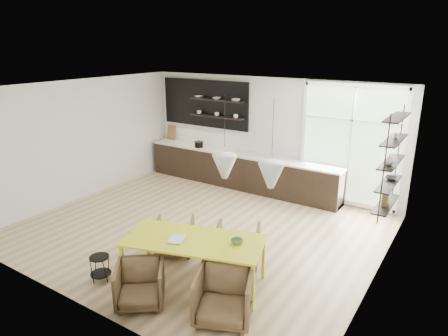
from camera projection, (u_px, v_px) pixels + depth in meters
room at (251, 154)px, 8.48m from camera, size 7.02×6.01×2.91m
kitchen_run at (238, 164)px, 10.67m from camera, size 5.54×0.69×2.75m
right_shelving at (391, 165)px, 7.04m from camera, size 0.26×1.22×1.90m
dining_table at (194, 243)px, 6.23m from camera, size 2.35×1.57×0.79m
armchair_back_left at (175, 236)px, 7.34m from camera, size 0.94×0.95×0.63m
armchair_back_right at (237, 246)px, 6.91m from camera, size 1.00×1.01×0.70m
armchair_front_left at (140, 284)px, 5.86m from camera, size 0.97×0.98×0.64m
armchair_front_right at (224, 296)px, 5.52m from camera, size 1.03×1.04×0.72m
wire_stool at (100, 265)px, 6.46m from camera, size 0.34×0.34×0.43m
table_book at (170, 238)px, 6.21m from camera, size 0.31×0.36×0.03m
table_bowl at (237, 241)px, 6.09m from camera, size 0.24×0.24×0.06m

